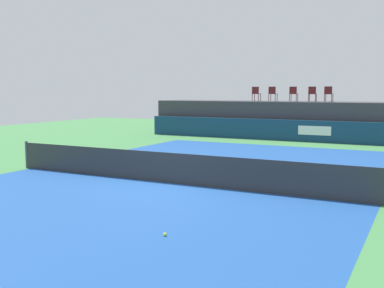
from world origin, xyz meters
The scene contains 12 objects.
ground_plane centered at (0.00, 3.00, 0.00)m, with size 48.00×48.00×0.00m, color #3D7A42.
court_inner centered at (0.00, 0.00, 0.00)m, with size 12.00×22.00×0.00m, color #1C478C.
sponsor_wall centered at (0.01, 13.50, 0.60)m, with size 18.00×0.22×1.20m.
spectator_platform centered at (0.00, 15.30, 1.10)m, with size 18.00×2.80×2.20m, color #38383D.
spectator_chair_far_left centered at (-2.66, 15.15, 2.69)m, with size 0.45×0.45×0.89m.
spectator_chair_left centered at (-1.55, 15.01, 2.69)m, with size 0.44×0.44×0.89m.
spectator_chair_center centered at (-0.39, 15.45, 2.69)m, with size 0.46×0.46×0.89m.
spectator_chair_right centered at (0.75, 15.42, 2.69)m, with size 0.48×0.48×0.89m.
spectator_chair_far_right centered at (1.73, 15.16, 2.69)m, with size 0.44×0.44×0.89m.
tennis_net centered at (0.00, 0.00, 0.47)m, with size 12.40×0.02×0.95m, color #2D2D2D.
net_post_near centered at (-6.20, 0.00, 0.50)m, with size 0.10×0.10×1.00m, color #4C4C51.
tennis_ball centered at (2.45, -4.59, 0.04)m, with size 0.07×0.07×0.07m, color #D8EA33.
Camera 1 is at (6.95, -12.15, 2.86)m, focal length 43.05 mm.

